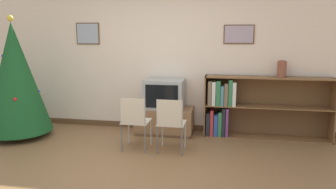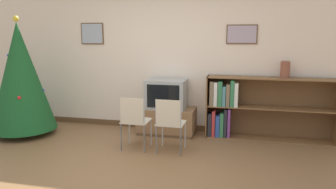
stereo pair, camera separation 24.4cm
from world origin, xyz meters
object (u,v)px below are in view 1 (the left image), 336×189
tv_console (165,121)px  folding_chair_left (135,120)px  television (164,94)px  christmas_tree (15,78)px  bookshelf (244,107)px  vase (282,69)px  folding_chair_right (171,122)px

tv_console → folding_chair_left: folding_chair_left is taller
television → tv_console: bearing=90.0°
television → christmas_tree: bearing=-166.0°
tv_console → folding_chair_left: 0.99m
christmas_tree → tv_console: (2.42, 0.60, -0.78)m
christmas_tree → bookshelf: bearing=10.5°
vase → christmas_tree: bearing=-170.5°
christmas_tree → folding_chair_left: christmas_tree is taller
tv_console → television: (0.00, -0.00, 0.48)m
christmas_tree → folding_chair_right: (2.69, -0.32, -0.54)m
vase → television: bearing=-176.3°
christmas_tree → bookshelf: 3.87m
folding_chair_left → tv_console: bearing=73.5°
tv_console → folding_chair_right: bearing=-73.5°
vase → tv_console: bearing=-176.4°
folding_chair_right → vase: vase is taller
tv_console → bookshelf: size_ratio=0.48×
television → folding_chair_left: 0.99m
christmas_tree → bookshelf: christmas_tree is taller
tv_console → folding_chair_right: size_ratio=1.21×
tv_console → folding_chair_right: 0.99m
folding_chair_left → vase: (2.21, 1.04, 0.70)m
bookshelf → christmas_tree: bearing=-169.5°
christmas_tree → tv_console: christmas_tree is taller
television → folding_chair_right: 0.99m
television → vase: size_ratio=2.47×
television → folding_chair_right: size_ratio=0.82×
folding_chair_right → folding_chair_left: bearing=180.0°
bookshelf → folding_chair_right: bearing=-136.8°
television → bookshelf: bookshelf is taller
tv_console → vase: bearing=3.6°
christmas_tree → tv_console: bearing=14.0°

